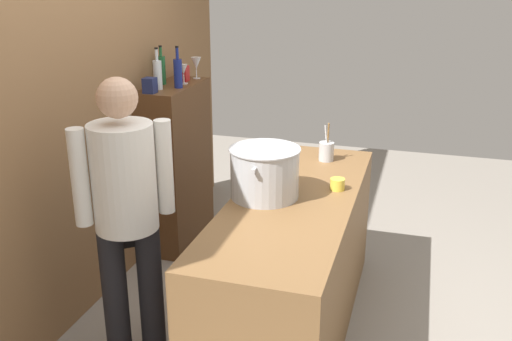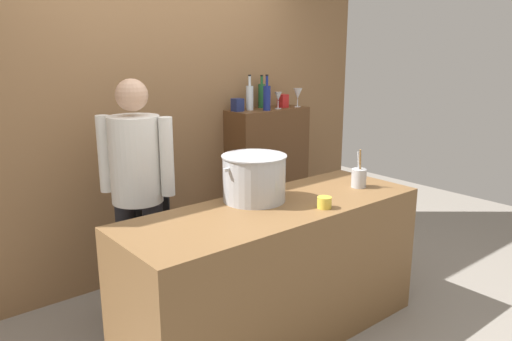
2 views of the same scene
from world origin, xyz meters
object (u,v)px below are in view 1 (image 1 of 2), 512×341
object	(u,v)px
stockpot_large	(265,173)
wine_glass_wide	(196,64)
chef	(126,206)
spice_tin_navy	(150,85)
wine_glass_tall	(183,70)
wine_bottle_cobalt	(178,72)
wine_bottle_green	(161,69)
spice_tin_red	(183,74)
wine_bottle_clear	(158,74)
butter_jar	(337,184)
utensil_crock	(326,151)

from	to	relation	value
stockpot_large	wine_glass_wide	xyz separation A→B (m)	(1.30, 0.95, 0.38)
chef	spice_tin_navy	distance (m)	1.31
chef	wine_glass_tall	size ratio (longest dim) A/B	10.99
chef	stockpot_large	size ratio (longest dim) A/B	3.54
wine_bottle_cobalt	wine_glass_tall	bearing A→B (deg)	8.61
wine_bottle_green	spice_tin_red	size ratio (longest dim) A/B	2.47
chef	wine_bottle_clear	world-z (taller)	chef
wine_glass_wide	spice_tin_navy	distance (m)	0.63
butter_jar	chef	bearing A→B (deg)	125.42
wine_glass_wide	wine_bottle_cobalt	bearing A→B (deg)	-178.00
wine_glass_tall	wine_glass_wide	size ratio (longest dim) A/B	0.88
stockpot_large	butter_jar	xyz separation A→B (m)	(0.23, -0.39, -0.11)
utensil_crock	spice_tin_navy	xyz separation A→B (m)	(-0.08, 1.28, 0.40)
utensil_crock	wine_glass_tall	size ratio (longest dim) A/B	1.80
butter_jar	wine_bottle_clear	distance (m)	1.63
butter_jar	wine_bottle_clear	world-z (taller)	wine_bottle_clear
spice_tin_navy	spice_tin_red	bearing A→B (deg)	-5.52
utensil_crock	wine_bottle_cobalt	xyz separation A→B (m)	(0.15, 1.16, 0.46)
utensil_crock	spice_tin_navy	world-z (taller)	spice_tin_navy
stockpot_large	spice_tin_navy	world-z (taller)	spice_tin_navy
wine_bottle_cobalt	wine_glass_tall	world-z (taller)	wine_bottle_cobalt
chef	spice_tin_red	xyz separation A→B (m)	(1.67, 0.37, 0.41)
stockpot_large	butter_jar	distance (m)	0.47
spice_tin_red	butter_jar	bearing A→B (deg)	-123.89
butter_jar	wine_bottle_green	distance (m)	1.76
spice_tin_navy	wine_bottle_green	bearing A→B (deg)	10.42
utensil_crock	wine_bottle_green	bearing A→B (deg)	79.61
wine_glass_wide	spice_tin_navy	bearing A→B (deg)	170.32
butter_jar	wine_glass_wide	distance (m)	1.78
chef	wine_bottle_cobalt	bearing A→B (deg)	-116.73
chef	wine_glass_tall	xyz separation A→B (m)	(1.56, 0.32, 0.45)
wine_glass_tall	spice_tin_red	xyz separation A→B (m)	(0.10, 0.05, -0.04)
wine_bottle_cobalt	wine_bottle_green	bearing A→B (deg)	62.65
spice_tin_navy	wine_glass_tall	bearing A→B (deg)	-13.98
butter_jar	wine_glass_tall	size ratio (longest dim) A/B	0.59
butter_jar	spice_tin_red	xyz separation A→B (m)	(0.94, 1.40, 0.44)
chef	spice_tin_red	distance (m)	1.75
wine_glass_tall	wine_glass_wide	world-z (taller)	wine_glass_wide
chef	wine_bottle_green	size ratio (longest dim) A/B	5.62
wine_bottle_clear	butter_jar	bearing A→B (deg)	-112.06
chef	wine_glass_wide	world-z (taller)	chef
stockpot_large	wine_bottle_clear	bearing A→B (deg)	52.20
chef	wine_bottle_clear	bearing A→B (deg)	-111.01
wine_bottle_clear	spice_tin_red	xyz separation A→B (m)	(0.35, -0.05, -0.05)
stockpot_large	wine_glass_wide	distance (m)	1.65
stockpot_large	utensil_crock	size ratio (longest dim) A/B	1.73
stockpot_large	spice_tin_navy	size ratio (longest dim) A/B	4.26
utensil_crock	wine_bottle_cobalt	size ratio (longest dim) A/B	0.88
stockpot_large	wine_glass_wide	size ratio (longest dim) A/B	2.72
wine_bottle_clear	wine_glass_tall	distance (m)	0.27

